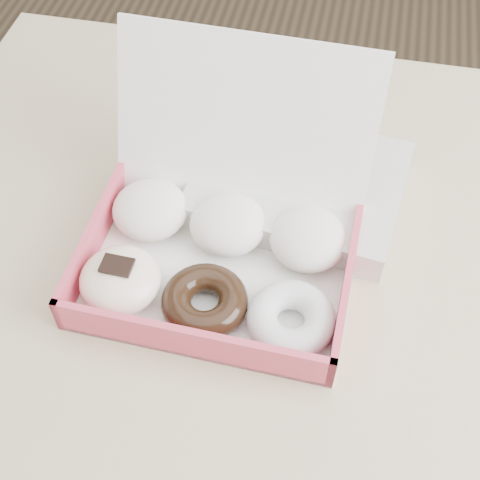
# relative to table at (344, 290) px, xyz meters

# --- Properties ---
(ground) EXTENTS (4.00, 4.00, 0.00)m
(ground) POSITION_rel_table_xyz_m (0.00, 0.00, -0.67)
(ground) COLOR black
(ground) RESTS_ON ground
(table) EXTENTS (1.20, 0.80, 0.75)m
(table) POSITION_rel_table_xyz_m (0.00, 0.00, 0.00)
(table) COLOR tan
(table) RESTS_ON ground
(donut_box) EXTENTS (0.32, 0.30, 0.22)m
(donut_box) POSITION_rel_table_xyz_m (-0.16, -0.04, 0.11)
(donut_box) COLOR white
(donut_box) RESTS_ON table
(newspapers) EXTENTS (0.28, 0.24, 0.04)m
(newspapers) POSITION_rel_table_xyz_m (-0.08, 0.08, 0.10)
(newspapers) COLOR silver
(newspapers) RESTS_ON table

